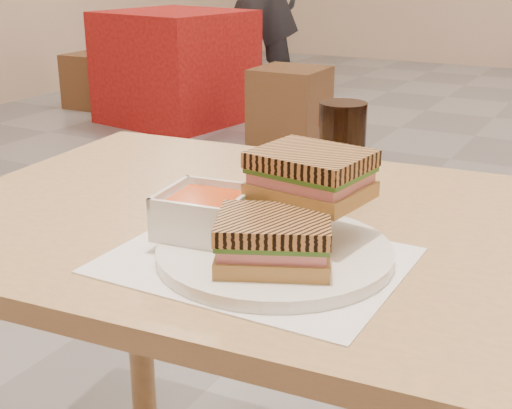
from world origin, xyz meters
The scene contains 10 objects.
main_table centered at (0.07, -1.85, 0.64)m, with size 1.25×0.80×0.75m.
tray_liner centered at (0.01, -2.01, 0.75)m, with size 0.35×0.27×0.00m.
plate centered at (0.03, -1.99, 0.76)m, with size 0.29×0.29×0.02m.
soup_bowl centered at (-0.07, -2.00, 0.79)m, with size 0.12×0.12×0.06m.
panini_lower centered at (0.05, -2.04, 0.80)m, with size 0.16×0.15×0.06m.
panini_upper centered at (0.05, -1.94, 0.85)m, with size 0.15×0.13×0.06m.
cola_glass centered at (0.02, -1.75, 0.83)m, with size 0.07×0.07×0.15m.
bg_table_0 centered at (-2.45, 1.34, 0.38)m, with size 0.97×0.97×0.75m.
bg_chair_0l centered at (-3.28, 1.41, 0.20)m, with size 0.37×0.37×0.41m.
bg_chair_0r centered at (-1.48, 1.15, 0.23)m, with size 0.42×0.42×0.46m.
Camera 1 is at (0.39, -2.70, 1.10)m, focal length 49.32 mm.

